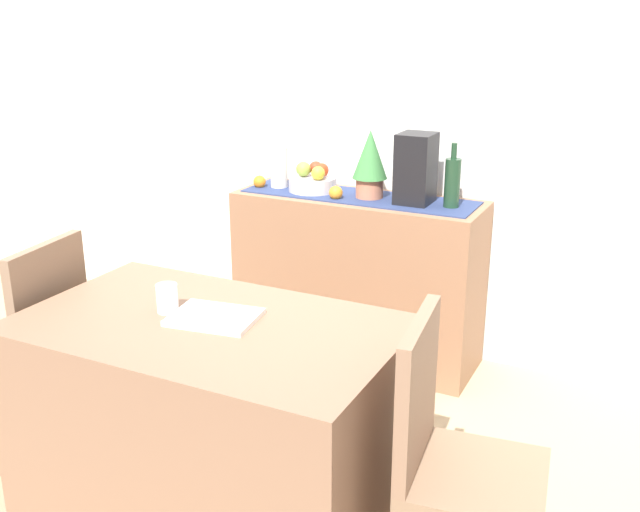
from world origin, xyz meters
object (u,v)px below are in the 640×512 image
Objects in this scene: coffee_cup at (167,298)px; wine_bottle at (452,182)px; sideboard_console at (357,278)px; coffee_maker at (416,169)px; chair_near_window at (28,391)px; ceramic_vase at (279,168)px; open_book at (214,317)px; dining_table at (213,422)px; fruit_bowl at (313,184)px; potted_plant at (370,161)px.

wine_bottle is at bearing 67.52° from coffee_cup.
coffee_maker reaches higher than sideboard_console.
chair_near_window is at bearing -120.65° from sideboard_console.
ceramic_vase is 1.47m from open_book.
coffee_maker is at bearing 180.00° from wine_bottle.
sideboard_console is 0.98× the size of dining_table.
chair_near_window is at bearing -105.35° from ceramic_vase.
fruit_bowl is 0.19× the size of dining_table.
coffee_maker is 0.26× the size of dining_table.
sideboard_console reaches higher than dining_table.
wine_bottle reaches higher than open_book.
fruit_bowl is 1.39m from coffee_cup.
fruit_bowl is 1.52m from dining_table.
coffee_maker is at bearing 51.37° from chair_near_window.
fruit_bowl is 0.55m from coffee_maker.
wine_bottle is at bearing 0.00° from potted_plant.
wine_bottle reaches higher than chair_near_window.
sideboard_console is 1.40m from open_book.
dining_table is (0.01, -1.39, -0.66)m from potted_plant.
wine_bottle is 1.43m from open_book.
open_book is at bearing -105.92° from wine_bottle.
fruit_bowl is at bearing 180.00° from coffee_maker.
open_book is at bearing -76.52° from fruit_bowl.
ceramic_vase is 1.42m from coffee_cup.
potted_plant reaches higher than open_book.
coffee_maker is at bearing 0.00° from sideboard_console.
wine_bottle is 1.56m from dining_table.
ceramic_vase reaches higher than fruit_bowl.
potted_plant reaches higher than dining_table.
coffee_maker reaches higher than coffee_cup.
sideboard_console is at bearing 0.00° from fruit_bowl.
chair_near_window is at bearing -122.36° from potted_plant.
chair_near_window is (-0.90, -0.03, -0.48)m from open_book.
ceramic_vase reaches higher than open_book.
potted_plant is 0.26× the size of dining_table.
coffee_cup is (0.34, -1.37, -0.16)m from ceramic_vase.
wine_bottle reaches higher than coffee_cup.
sideboard_console is at bearing 180.00° from coffee_maker.
fruit_bowl is 0.73× the size of coffee_maker.
dining_table is at bearing -87.16° from sideboard_console.
fruit_bowl reaches higher than chair_near_window.
fruit_bowl is 2.46× the size of coffee_cup.
ceramic_vase is (-0.19, 0.00, 0.06)m from fruit_bowl.
coffee_cup is (-0.17, 0.02, 0.42)m from dining_table.
ceramic_vase is 0.17× the size of dining_table.
fruit_bowl reaches higher than sideboard_console.
ceramic_vase is 0.23× the size of chair_near_window.
coffee_cup is at bearing -112.48° from wine_bottle.
sideboard_console is 0.53m from fruit_bowl.
wine_bottle is 0.91m from ceramic_vase.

